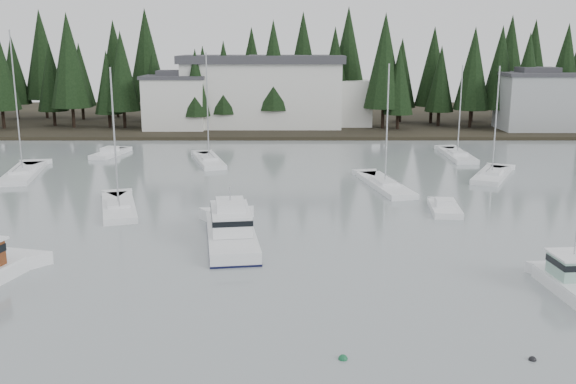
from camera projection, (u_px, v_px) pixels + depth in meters
name	position (u px, v px, depth m)	size (l,w,h in m)	color
far_shore_land	(293.00, 118.00, 115.38)	(240.00, 54.00, 1.00)	black
conifer_treeline	(294.00, 126.00, 104.67)	(200.00, 22.00, 20.00)	black
house_west	(175.00, 101.00, 96.78)	(9.54, 7.42, 8.75)	silver
house_east_a	(535.00, 100.00, 95.80)	(10.60, 8.48, 9.25)	#999EA0
harbor_inn	(275.00, 92.00, 99.79)	(29.50, 11.50, 10.90)	silver
cabin_cruiser_center	(231.00, 233.00, 43.42)	(4.57, 10.53, 4.38)	white
sailboat_0	(492.00, 177.00, 64.46)	(6.38, 9.14, 11.59)	white
sailboat_2	(457.00, 157.00, 76.03)	(2.60, 9.81, 11.29)	white
sailboat_5	(385.00, 187.00, 60.05)	(4.40, 10.98, 11.95)	white
sailboat_6	(209.00, 162.00, 72.51)	(4.96, 10.06, 12.76)	white
sailboat_7	(23.00, 175.00, 65.41)	(4.81, 11.21, 15.02)	white
sailboat_8	(119.00, 209.00, 51.87)	(5.02, 9.60, 11.93)	white
runabout_1	(445.00, 210.00, 51.39)	(2.68, 5.22, 1.42)	white
runabout_3	(110.00, 154.00, 77.16)	(3.48, 6.98, 1.42)	white
mooring_buoy_green	(343.00, 359.00, 27.38)	(0.41, 0.41, 0.41)	#145933
mooring_buoy_dark	(532.00, 360.00, 27.30)	(0.34, 0.34, 0.34)	black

